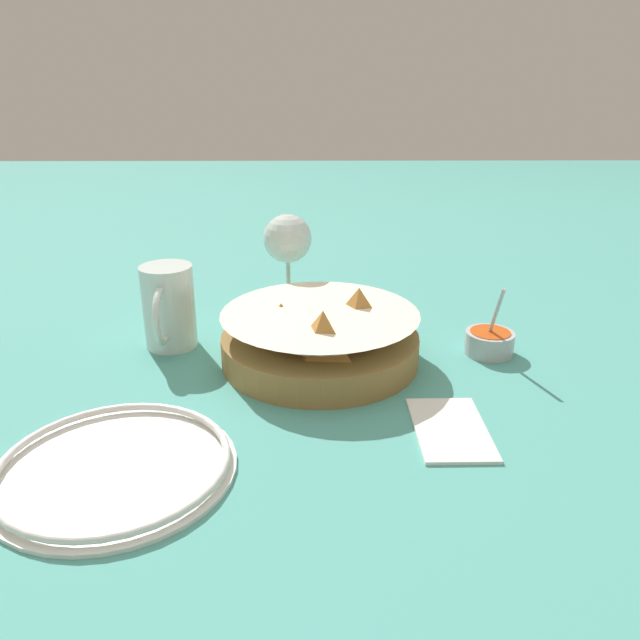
{
  "coord_description": "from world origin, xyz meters",
  "views": [
    {
      "loc": [
        0.74,
        0.03,
        0.36
      ],
      "look_at": [
        -0.01,
        0.04,
        0.06
      ],
      "focal_mm": 35.0,
      "sensor_mm": 36.0,
      "label": 1
    }
  ],
  "objects_px": {
    "food_basket": "(320,339)",
    "beer_mug": "(169,310)",
    "side_plate": "(115,465)",
    "sauce_cup": "(489,341)",
    "wine_glass": "(288,242)"
  },
  "relations": [
    {
      "from": "wine_glass",
      "to": "beer_mug",
      "type": "distance_m",
      "value": 0.22
    },
    {
      "from": "wine_glass",
      "to": "beer_mug",
      "type": "height_order",
      "value": "wine_glass"
    },
    {
      "from": "wine_glass",
      "to": "food_basket",
      "type": "bearing_deg",
      "value": 13.95
    },
    {
      "from": "sauce_cup",
      "to": "food_basket",
      "type": "bearing_deg",
      "value": -83.99
    },
    {
      "from": "food_basket",
      "to": "side_plate",
      "type": "distance_m",
      "value": 0.32
    },
    {
      "from": "beer_mug",
      "to": "side_plate",
      "type": "xyz_separation_m",
      "value": [
        0.3,
        0.01,
        -0.05
      ]
    },
    {
      "from": "beer_mug",
      "to": "side_plate",
      "type": "distance_m",
      "value": 0.3
    },
    {
      "from": "sauce_cup",
      "to": "beer_mug",
      "type": "xyz_separation_m",
      "value": [
        -0.03,
        -0.44,
        0.04
      ]
    },
    {
      "from": "food_basket",
      "to": "beer_mug",
      "type": "relative_size",
      "value": 2.23
    },
    {
      "from": "sauce_cup",
      "to": "wine_glass",
      "type": "height_order",
      "value": "wine_glass"
    },
    {
      "from": "sauce_cup",
      "to": "beer_mug",
      "type": "height_order",
      "value": "beer_mug"
    },
    {
      "from": "sauce_cup",
      "to": "side_plate",
      "type": "height_order",
      "value": "sauce_cup"
    },
    {
      "from": "sauce_cup",
      "to": "wine_glass",
      "type": "xyz_separation_m",
      "value": [
        -0.17,
        -0.28,
        0.09
      ]
    },
    {
      "from": "food_basket",
      "to": "beer_mug",
      "type": "xyz_separation_m",
      "value": [
        -0.05,
        -0.21,
        0.02
      ]
    },
    {
      "from": "side_plate",
      "to": "wine_glass",
      "type": "bearing_deg",
      "value": 161.18
    }
  ]
}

